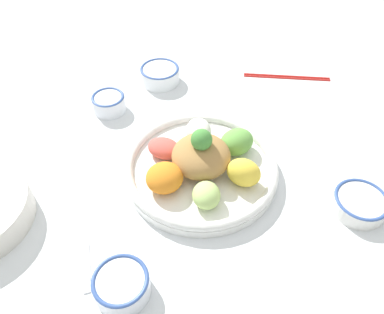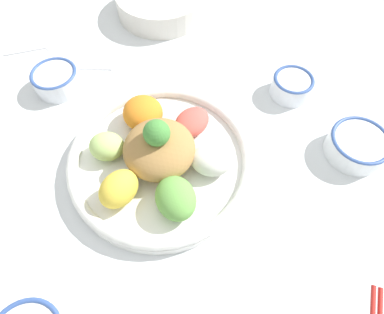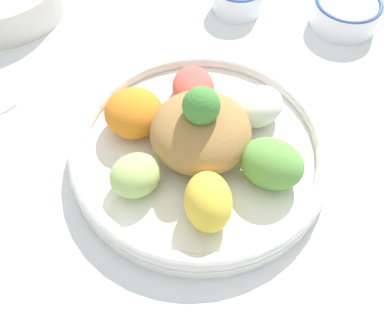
{
  "view_description": "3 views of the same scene",
  "coord_description": "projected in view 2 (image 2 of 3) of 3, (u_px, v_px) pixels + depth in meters",
  "views": [
    {
      "loc": [
        0.36,
        -0.37,
        0.62
      ],
      "look_at": [
        -0.0,
        0.01,
        0.07
      ],
      "focal_mm": 35.0,
      "sensor_mm": 36.0,
      "label": 1
    },
    {
      "loc": [
        0.12,
        0.31,
        0.51
      ],
      "look_at": [
        -0.04,
        0.07,
        0.04
      ],
      "focal_mm": 30.0,
      "sensor_mm": 36.0,
      "label": 2
    },
    {
      "loc": [
        0.33,
        0.1,
        0.48
      ],
      "look_at": [
        0.02,
        0.03,
        0.03
      ],
      "focal_mm": 42.0,
      "sensor_mm": 36.0,
      "label": 3
    }
  ],
  "objects": [
    {
      "name": "serving_spoon_extra",
      "position": [
        45.0,
        46.0,
        0.76
      ],
      "size": [
        0.14,
        0.07,
        0.01
      ],
      "rotation": [
        0.0,
        0.0,
        5.98
      ],
      "color": "silver",
      "rests_on": "ground_plane"
    },
    {
      "name": "serving_spoon_main",
      "position": [
        110.0,
        67.0,
        0.72
      ],
      "size": [
        0.13,
        0.1,
        0.01
      ],
      "rotation": [
        0.0,
        0.0,
        5.69
      ],
      "color": "silver",
      "rests_on": "ground_plane"
    },
    {
      "name": "sauce_bowl_red",
      "position": [
        56.0,
        79.0,
        0.67
      ],
      "size": [
        0.1,
        0.1,
        0.05
      ],
      "color": "white",
      "rests_on": "ground_plane"
    },
    {
      "name": "rice_bowl_blue",
      "position": [
        292.0,
        85.0,
        0.67
      ],
      "size": [
        0.08,
        0.08,
        0.04
      ],
      "color": "white",
      "rests_on": "ground_plane"
    },
    {
      "name": "rice_bowl_plain",
      "position": [
        357.0,
        145.0,
        0.59
      ],
      "size": [
        0.11,
        0.11,
        0.04
      ],
      "color": "white",
      "rests_on": "ground_plane"
    },
    {
      "name": "ground_plane",
      "position": [
        153.0,
        152.0,
        0.61
      ],
      "size": [
        2.4,
        2.4,
        0.0
      ],
      "primitive_type": "plane",
      "color": "white"
    },
    {
      "name": "side_serving_bowl",
      "position": [
        161.0,
        1.0,
        0.81
      ],
      "size": [
        0.23,
        0.23,
        0.06
      ],
      "color": "silver",
      "rests_on": "ground_plane"
    },
    {
      "name": "salad_platter",
      "position": [
        159.0,
        158.0,
        0.57
      ],
      "size": [
        0.33,
        0.33,
        0.12
      ],
      "color": "white",
      "rests_on": "ground_plane"
    }
  ]
}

